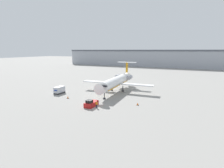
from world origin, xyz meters
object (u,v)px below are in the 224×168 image
(traffic_cone_left, at_px, (68,97))
(pushback_tug, at_px, (91,104))
(worker_near_tug, at_px, (97,104))
(traffic_cone_right, at_px, (138,104))
(luggage_cart, at_px, (59,90))
(airplane_main, at_px, (116,81))

(traffic_cone_left, bearing_deg, pushback_tug, -19.05)
(pushback_tug, xyz_separation_m, worker_near_tug, (1.87, -0.52, 0.20))
(traffic_cone_right, bearing_deg, worker_near_tug, -144.08)
(luggage_cart, bearing_deg, worker_near_tug, -23.03)
(worker_near_tug, bearing_deg, pushback_tug, 164.46)
(airplane_main, bearing_deg, worker_near_tug, -82.89)
(airplane_main, xyz_separation_m, traffic_cone_right, (11.12, -11.89, -3.34))
(airplane_main, height_order, traffic_cone_right, airplane_main)
(airplane_main, distance_m, worker_near_tug, 18.64)
(pushback_tug, bearing_deg, traffic_cone_right, 28.77)
(luggage_cart, relative_size, traffic_cone_left, 4.88)
(luggage_cart, xyz_separation_m, traffic_cone_right, (27.54, -1.55, -0.83))
(airplane_main, relative_size, traffic_cone_left, 35.79)
(airplane_main, distance_m, pushback_tug, 18.02)
(pushback_tug, height_order, traffic_cone_left, pushback_tug)
(worker_near_tug, bearing_deg, airplane_main, 97.11)
(traffic_cone_left, bearing_deg, worker_near_tug, -18.52)
(worker_near_tug, bearing_deg, traffic_cone_right, 35.92)
(pushback_tug, distance_m, luggage_cart, 18.40)
(airplane_main, bearing_deg, luggage_cart, -147.78)
(pushback_tug, bearing_deg, traffic_cone_left, 160.95)
(luggage_cart, bearing_deg, pushback_tug, -23.82)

